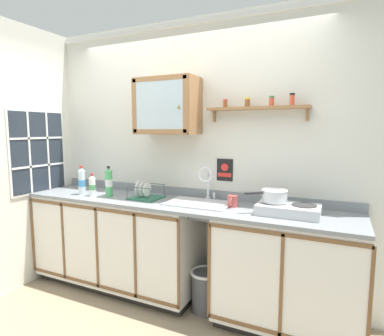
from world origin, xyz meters
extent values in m
plane|color=gray|center=(0.00, 0.00, 0.00)|extent=(6.15, 6.15, 0.00)
cube|color=silver|center=(0.00, 0.59, 1.32)|extent=(3.75, 0.05, 2.65)
cube|color=white|center=(0.00, 0.56, 2.60)|extent=(3.75, 0.02, 0.05)
cube|color=black|center=(-0.69, 0.30, 0.04)|extent=(1.69, 0.53, 0.08)
cube|color=silver|center=(-0.69, 0.27, 0.50)|extent=(1.73, 0.59, 0.84)
cube|color=brown|center=(-0.69, -0.03, 0.88)|extent=(1.73, 0.01, 0.03)
cube|color=brown|center=(-0.69, -0.03, 0.13)|extent=(1.73, 0.01, 0.03)
cube|color=brown|center=(-1.55, -0.03, 0.50)|extent=(0.02, 0.01, 0.77)
cube|color=brown|center=(-1.12, -0.03, 0.50)|extent=(0.02, 0.01, 0.77)
cube|color=brown|center=(-0.69, -0.03, 0.50)|extent=(0.02, 0.01, 0.77)
cube|color=brown|center=(-0.26, -0.03, 0.50)|extent=(0.02, 0.01, 0.77)
cube|color=brown|center=(0.17, -0.03, 0.50)|extent=(0.02, 0.01, 0.77)
cube|color=black|center=(1.00, 0.30, 0.04)|extent=(1.09, 0.53, 0.08)
cube|color=silver|center=(1.00, 0.27, 0.50)|extent=(1.11, 0.59, 0.84)
cube|color=brown|center=(1.00, -0.03, 0.88)|extent=(1.11, 0.01, 0.03)
cube|color=brown|center=(1.00, -0.03, 0.13)|extent=(1.11, 0.01, 0.03)
cube|color=brown|center=(0.44, -0.03, 0.50)|extent=(0.02, 0.01, 0.77)
cube|color=brown|center=(1.00, -0.03, 0.50)|extent=(0.02, 0.01, 0.77)
cube|color=brown|center=(1.55, -0.03, 0.50)|extent=(0.02, 0.01, 0.77)
cube|color=gray|center=(0.00, 0.27, 0.93)|extent=(3.11, 0.62, 0.03)
cube|color=gray|center=(0.00, 0.55, 0.99)|extent=(3.11, 0.02, 0.08)
cube|color=silver|center=(0.21, 0.29, 0.96)|extent=(0.57, 0.37, 0.01)
cube|color=slate|center=(0.21, 0.29, 0.85)|extent=(0.49, 0.29, 0.01)
cube|color=slate|center=(0.21, 0.44, 0.90)|extent=(0.49, 0.01, 0.11)
cube|color=slate|center=(0.21, 0.14, 0.90)|extent=(0.49, 0.01, 0.11)
cylinder|color=#4C4C51|center=(0.21, 0.29, 0.85)|extent=(0.04, 0.04, 0.01)
cylinder|color=silver|center=(0.22, 0.49, 0.96)|extent=(0.05, 0.05, 0.02)
cylinder|color=silver|center=(0.22, 0.49, 1.09)|extent=(0.02, 0.02, 0.22)
torus|color=silver|center=(0.22, 0.43, 1.20)|extent=(0.15, 0.02, 0.15)
cylinder|color=silver|center=(0.28, 0.49, 0.99)|extent=(0.02, 0.02, 0.06)
cube|color=silver|center=(0.99, 0.26, 0.99)|extent=(0.47, 0.29, 0.08)
cylinder|color=#2D2D2D|center=(0.87, 0.28, 1.03)|extent=(0.19, 0.19, 0.01)
cylinder|color=#2D2D2D|center=(1.10, 0.28, 1.03)|extent=(0.19, 0.19, 0.01)
cylinder|color=black|center=(0.87, 0.13, 0.99)|extent=(0.03, 0.02, 0.03)
cylinder|color=black|center=(1.10, 0.13, 0.99)|extent=(0.03, 0.02, 0.03)
cylinder|color=silver|center=(0.87, 0.28, 1.08)|extent=(0.20, 0.20, 0.09)
torus|color=silver|center=(0.87, 0.28, 1.13)|extent=(0.21, 0.21, 0.01)
cylinder|color=black|center=(0.73, 0.18, 1.11)|extent=(0.13, 0.10, 0.02)
cylinder|color=#4CB266|center=(-0.72, 0.20, 1.08)|extent=(0.07, 0.07, 0.25)
cone|color=#4CB266|center=(-0.72, 0.20, 1.22)|extent=(0.07, 0.07, 0.03)
cylinder|color=#262626|center=(-0.72, 0.20, 1.24)|extent=(0.03, 0.03, 0.02)
cylinder|color=white|center=(-0.72, 0.20, 1.09)|extent=(0.07, 0.07, 0.07)
cylinder|color=white|center=(-0.88, 0.15, 1.04)|extent=(0.06, 0.06, 0.18)
cone|color=white|center=(-0.88, 0.15, 1.14)|extent=(0.06, 0.06, 0.03)
cylinder|color=red|center=(-0.88, 0.15, 1.17)|extent=(0.03, 0.03, 0.02)
cylinder|color=#4C9959|center=(-0.88, 0.15, 1.04)|extent=(0.06, 0.06, 0.05)
cylinder|color=silver|center=(-1.03, 0.16, 1.07)|extent=(0.07, 0.07, 0.24)
cone|color=silver|center=(-1.03, 0.16, 1.21)|extent=(0.07, 0.07, 0.03)
cylinder|color=red|center=(-1.03, 0.16, 1.23)|extent=(0.03, 0.03, 0.02)
cylinder|color=#3F8CCC|center=(-1.03, 0.16, 1.07)|extent=(0.07, 0.07, 0.07)
cube|color=#26664C|center=(-0.34, 0.28, 0.96)|extent=(0.29, 0.27, 0.01)
cylinder|color=#4C4F54|center=(-0.47, 0.16, 1.02)|extent=(0.01, 0.01, 0.11)
cylinder|color=#4C4F54|center=(-0.21, 0.16, 1.02)|extent=(0.01, 0.01, 0.11)
cylinder|color=#4C4F54|center=(-0.47, 0.40, 1.02)|extent=(0.01, 0.01, 0.11)
cylinder|color=#4C4F54|center=(-0.21, 0.40, 1.02)|extent=(0.01, 0.01, 0.11)
cylinder|color=#4C4F54|center=(-0.34, 0.16, 1.07)|extent=(0.26, 0.01, 0.01)
cylinder|color=#4C4F54|center=(-0.34, 0.40, 1.07)|extent=(0.26, 0.01, 0.01)
cylinder|color=white|center=(-0.41, 0.28, 1.04)|extent=(0.01, 0.16, 0.16)
cylinder|color=white|center=(-0.37, 0.28, 1.04)|extent=(0.01, 0.14, 0.14)
cylinder|color=white|center=(-0.32, 0.28, 1.04)|extent=(0.01, 0.13, 0.13)
cylinder|color=#B24C47|center=(0.52, 0.32, 1.00)|extent=(0.09, 0.09, 0.10)
torus|color=#B24C47|center=(0.52, 0.27, 1.00)|extent=(0.02, 0.07, 0.07)
cube|color=#996B42|center=(-0.17, 0.41, 1.82)|extent=(0.59, 0.30, 0.52)
cube|color=silver|center=(-0.17, 0.25, 1.82)|extent=(0.49, 0.01, 0.43)
cube|color=#996B42|center=(-0.43, 0.25, 1.82)|extent=(0.05, 0.01, 0.49)
cube|color=#996B42|center=(0.10, 0.25, 1.82)|extent=(0.05, 0.01, 0.49)
cube|color=#996B42|center=(-0.17, 0.25, 2.06)|extent=(0.56, 0.01, 0.04)
cube|color=#996B42|center=(-0.17, 0.25, 1.59)|extent=(0.56, 0.01, 0.04)
sphere|color=olive|center=(0.04, 0.24, 1.80)|extent=(0.02, 0.02, 0.02)
cube|color=#996B42|center=(0.66, 0.49, 1.79)|extent=(0.88, 0.14, 0.02)
cube|color=#996B42|center=(0.25, 0.55, 1.73)|extent=(0.02, 0.03, 0.10)
cube|color=#996B42|center=(1.07, 0.55, 1.73)|extent=(0.02, 0.03, 0.10)
cylinder|color=brown|center=(0.38, 0.49, 1.83)|extent=(0.04, 0.04, 0.06)
cylinder|color=red|center=(0.38, 0.49, 1.86)|extent=(0.04, 0.04, 0.02)
cylinder|color=brown|center=(0.58, 0.50, 1.83)|extent=(0.04, 0.04, 0.06)
cylinder|color=yellow|center=(0.58, 0.50, 1.87)|extent=(0.05, 0.05, 0.02)
cylinder|color=#CC4C33|center=(0.79, 0.48, 1.83)|extent=(0.04, 0.04, 0.07)
cylinder|color=#33723F|center=(0.79, 0.48, 1.88)|extent=(0.04, 0.04, 0.02)
cylinder|color=#CC4C33|center=(0.95, 0.48, 1.84)|extent=(0.04, 0.04, 0.08)
cylinder|color=black|center=(0.95, 0.48, 1.89)|extent=(0.04, 0.04, 0.02)
cube|color=black|center=(0.36, 0.56, 1.23)|extent=(0.16, 0.01, 0.21)
cube|color=red|center=(0.36, 0.55, 1.18)|extent=(0.13, 0.00, 0.04)
cylinder|color=red|center=(0.36, 0.55, 1.26)|extent=(0.07, 0.00, 0.07)
cube|color=#262D38|center=(-1.56, 0.10, 1.37)|extent=(0.01, 0.64, 0.83)
cube|color=white|center=(-1.57, 0.10, 1.37)|extent=(0.02, 0.68, 0.88)
cube|color=white|center=(-1.56, -0.01, 1.37)|extent=(0.01, 0.02, 0.83)
cube|color=white|center=(-1.56, 0.22, 1.37)|extent=(0.01, 0.02, 0.83)
cube|color=white|center=(-1.56, 0.10, 1.22)|extent=(0.01, 0.64, 0.02)
cube|color=white|center=(-1.56, 0.10, 1.52)|extent=(0.01, 0.64, 0.02)
cylinder|color=#4C4C51|center=(0.31, 0.22, 0.18)|extent=(0.25, 0.25, 0.36)
torus|color=white|center=(0.31, 0.22, 0.36)|extent=(0.27, 0.27, 0.02)
camera|label=1|loc=(1.33, -2.24, 1.61)|focal=29.70mm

